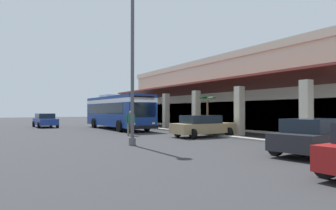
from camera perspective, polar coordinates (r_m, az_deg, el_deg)
name	(u,v)px	position (r m, az deg, el deg)	size (l,w,h in m)	color
ground	(216,129)	(28.78, 9.32, -4.63)	(120.00, 120.00, 0.00)	#2D2D30
curb_strip	(164,129)	(26.67, -0.79, -4.80)	(37.50, 0.50, 0.12)	#9E998E
plaza_building	(241,95)	(32.54, 14.06, 1.98)	(31.55, 13.42, 7.00)	beige
transit_bus	(117,110)	(28.32, -9.96, -0.94)	(11.27, 3.01, 3.34)	navy
parked_sedan_tan	(203,126)	(19.89, 6.80, -4.08)	(2.45, 4.41, 1.47)	#9E845B
parked_sedan_blue	(45,120)	(33.56, -22.98, -2.77)	(4.49, 2.18, 1.47)	navy
parked_sedan_charcoal	(315,136)	(13.20, 26.96, -5.52)	(2.82, 4.60, 1.47)	#232328
pedestrian	(131,122)	(20.89, -7.35, -3.25)	(0.42, 0.71, 1.76)	#726651
potted_palm	(208,124)	(23.70, 7.79, -3.62)	(1.83, 1.82, 2.96)	brown
lot_light_pole	(132,60)	(15.33, -7.01, 8.75)	(0.60, 0.60, 8.27)	#59595B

